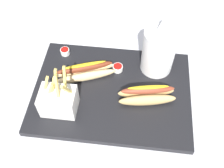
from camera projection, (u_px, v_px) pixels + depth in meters
name	position (u px, v px, depth m)	size (l,w,h in m)	color
ground_plane	(112.00, 95.00, 0.85)	(2.40, 2.40, 0.02)	silver
food_tray	(112.00, 92.00, 0.83)	(0.48, 0.35, 0.02)	black
soda_cup	(159.00, 51.00, 0.81)	(0.10, 0.10, 0.22)	white
fries_basket	(59.00, 101.00, 0.75)	(0.10, 0.08, 0.15)	white
hot_dog_1	(85.00, 72.00, 0.83)	(0.19, 0.11, 0.06)	#E5C689
hot_dog_2	(147.00, 95.00, 0.78)	(0.17, 0.08, 0.07)	tan
ketchup_cup_1	(65.00, 51.00, 0.90)	(0.03, 0.03, 0.02)	white
ketchup_cup_2	(118.00, 68.00, 0.86)	(0.03, 0.03, 0.02)	white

